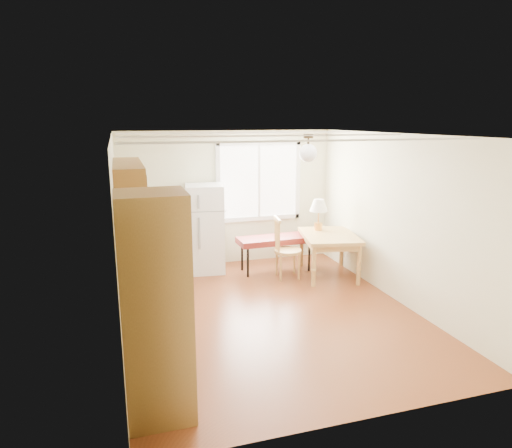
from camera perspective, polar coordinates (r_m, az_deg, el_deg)
name	(u,v)px	position (r m, az deg, el deg)	size (l,w,h in m)	color
room_shell	(270,228)	(6.23, 1.82, -0.47)	(4.60, 5.60, 2.62)	#5C2713
kitchen_run	(146,285)	(5.43, -13.53, -7.38)	(0.65, 3.40, 2.20)	brown
window_unit	(259,181)	(8.67, 0.36, 5.36)	(1.64, 0.05, 1.51)	white
pendant_light	(308,152)	(6.70, 6.52, 8.94)	(0.26, 0.26, 0.40)	black
refrigerator	(205,228)	(8.21, -6.40, -0.56)	(0.72, 0.72, 1.58)	white
bench	(276,240)	(8.22, 2.48, -2.07)	(1.39, 0.56, 0.63)	maroon
dining_table	(329,240)	(8.04, 9.13, -1.98)	(1.12, 1.35, 0.75)	#B48745
chair	(282,244)	(7.82, 3.30, -2.49)	(0.48, 0.47, 1.07)	#B48745
table_lamp	(319,208)	(8.21, 7.84, 2.03)	(0.32, 0.32, 0.56)	gold
coffee_maker	(146,271)	(5.29, -13.63, -5.73)	(0.20, 0.25, 0.36)	black
kettle	(137,267)	(5.60, -14.68, -5.22)	(0.11, 0.11, 0.21)	red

